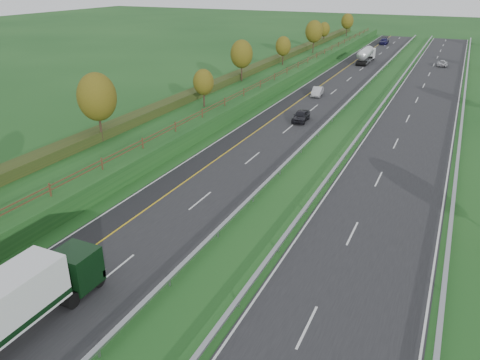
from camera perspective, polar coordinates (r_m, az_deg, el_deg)
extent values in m
plane|color=#184519|center=(69.28, 13.43, 7.14)|extent=(400.00, 400.00, 0.00)
cube|color=black|center=(75.81, 8.31, 8.97)|extent=(10.50, 200.00, 0.04)
cube|color=black|center=(73.02, 20.84, 7.09)|extent=(10.50, 200.00, 0.04)
cube|color=black|center=(76.93, 5.62, 9.32)|extent=(3.00, 200.00, 0.04)
cube|color=silver|center=(77.34, 4.70, 9.46)|extent=(0.15, 200.00, 0.01)
cube|color=gold|center=(76.45, 6.69, 9.21)|extent=(0.15, 200.00, 0.01)
cube|color=silver|center=(74.57, 12.06, 8.47)|extent=(0.15, 200.00, 0.01)
cube|color=silver|center=(73.49, 16.93, 7.74)|extent=(0.15, 200.00, 0.01)
cube|color=silver|center=(72.89, 24.78, 6.44)|extent=(0.15, 200.00, 0.01)
cube|color=silver|center=(34.67, -14.84, -10.43)|extent=(0.15, 4.00, 0.01)
cube|color=silver|center=(29.14, 8.18, -17.28)|extent=(0.15, 4.00, 0.01)
cube|color=silver|center=(43.11, -4.88, -2.51)|extent=(0.15, 4.00, 0.01)
cube|color=silver|center=(38.81, 13.53, -6.32)|extent=(0.15, 4.00, 0.01)
cube|color=silver|center=(52.94, 1.52, 2.70)|extent=(0.15, 4.00, 0.01)
cube|color=silver|center=(49.50, 16.54, 0.13)|extent=(0.15, 4.00, 0.01)
cube|color=silver|center=(63.52, 5.88, 6.22)|extent=(0.15, 4.00, 0.01)
cube|color=silver|center=(60.69, 18.46, 4.25)|extent=(0.15, 4.00, 0.01)
cube|color=silver|center=(74.54, 9.01, 8.70)|extent=(0.15, 4.00, 0.01)
cube|color=silver|center=(72.14, 19.78, 7.08)|extent=(0.15, 4.00, 0.01)
cube|color=silver|center=(85.82, 11.35, 10.51)|extent=(0.15, 4.00, 0.01)
cube|color=silver|center=(83.74, 20.75, 9.12)|extent=(0.15, 4.00, 0.01)
cube|color=silver|center=(97.27, 13.16, 11.89)|extent=(0.15, 4.00, 0.01)
cube|color=silver|center=(95.44, 21.49, 10.66)|extent=(0.15, 4.00, 0.01)
cube|color=silver|center=(108.84, 14.60, 12.97)|extent=(0.15, 4.00, 0.01)
cube|color=silver|center=(107.21, 22.08, 11.87)|extent=(0.15, 4.00, 0.01)
cube|color=silver|center=(120.49, 15.78, 13.84)|extent=(0.15, 4.00, 0.01)
cube|color=silver|center=(119.02, 22.55, 12.83)|extent=(0.15, 4.00, 0.01)
cube|color=silver|center=(132.21, 16.75, 14.54)|extent=(0.15, 4.00, 0.01)
cube|color=silver|center=(130.87, 22.94, 13.62)|extent=(0.15, 4.00, 0.01)
cube|color=silver|center=(143.97, 17.57, 15.13)|extent=(0.15, 4.00, 0.01)
cube|color=silver|center=(142.74, 23.26, 14.28)|extent=(0.15, 4.00, 0.01)
cube|color=silver|center=(155.77, 18.26, 15.63)|extent=(0.15, 4.00, 0.01)
cube|color=silver|center=(154.63, 23.54, 14.83)|extent=(0.15, 4.00, 0.01)
cube|color=silver|center=(167.60, 18.87, 16.06)|extent=(0.15, 4.00, 0.01)
cube|color=silver|center=(166.54, 23.78, 15.31)|extent=(0.15, 4.00, 0.01)
cube|color=#184519|center=(80.13, -0.70, 10.74)|extent=(12.00, 200.00, 2.00)
cube|color=#263716|center=(80.67, -2.01, 11.94)|extent=(2.20, 180.00, 1.10)
cube|color=#422B19|center=(78.00, 2.34, 11.52)|extent=(0.08, 184.00, 0.10)
cube|color=#422B19|center=(77.91, 2.35, 11.81)|extent=(0.08, 184.00, 0.10)
cube|color=#422B19|center=(42.13, -22.15, -1.11)|extent=(0.12, 0.12, 1.20)
cube|color=#422B19|center=(46.33, -16.48, 1.93)|extent=(0.12, 0.12, 1.20)
cube|color=#422B19|center=(51.02, -11.79, 4.42)|extent=(0.12, 0.12, 1.20)
cube|color=#422B19|center=(56.07, -7.89, 6.46)|extent=(0.12, 0.12, 1.20)
cube|color=#422B19|center=(61.40, -4.62, 8.13)|extent=(0.12, 0.12, 1.20)
cube|color=#422B19|center=(66.93, -1.87, 9.51)|extent=(0.12, 0.12, 1.20)
cube|color=#422B19|center=(72.62, 0.47, 10.66)|extent=(0.12, 0.12, 1.20)
cube|color=#422B19|center=(78.44, 2.49, 11.63)|extent=(0.12, 0.12, 1.20)
cube|color=#422B19|center=(84.36, 4.23, 12.45)|extent=(0.12, 0.12, 1.20)
cube|color=#422B19|center=(90.35, 5.76, 13.15)|extent=(0.12, 0.12, 1.20)
cube|color=#422B19|center=(96.42, 7.10, 13.76)|extent=(0.12, 0.12, 1.20)
cube|color=#422B19|center=(102.53, 8.28, 14.29)|extent=(0.12, 0.12, 1.20)
cube|color=#422B19|center=(108.69, 9.34, 14.76)|extent=(0.12, 0.12, 1.20)
cube|color=#422B19|center=(114.89, 10.29, 15.17)|extent=(0.12, 0.12, 1.20)
cube|color=#422B19|center=(121.12, 11.14, 15.54)|extent=(0.12, 0.12, 1.20)
cube|color=#422B19|center=(127.38, 11.91, 15.86)|extent=(0.12, 0.12, 1.20)
cube|color=#422B19|center=(133.66, 12.62, 16.16)|extent=(0.12, 0.12, 1.20)
cube|color=#422B19|center=(139.96, 13.26, 16.42)|extent=(0.12, 0.12, 1.20)
cube|color=#422B19|center=(146.28, 13.84, 16.66)|extent=(0.12, 0.12, 1.20)
cube|color=#422B19|center=(152.61, 14.38, 16.88)|extent=(0.12, 0.12, 1.20)
cube|color=#422B19|center=(158.96, 14.88, 17.08)|extent=(0.12, 0.12, 1.20)
cube|color=#422B19|center=(165.32, 15.34, 17.27)|extent=(0.12, 0.12, 1.20)
cube|color=gray|center=(74.30, 12.58, 8.83)|extent=(0.32, 200.00, 0.18)
cube|color=gray|center=(28.08, -16.81, -19.51)|extent=(0.10, 0.14, 0.56)
cube|color=gray|center=(32.23, -8.58, -12.22)|extent=(0.10, 0.14, 0.56)
cube|color=gray|center=(37.24, -2.70, -6.57)|extent=(0.10, 0.14, 0.56)
cube|color=gray|center=(42.81, 1.63, -2.28)|extent=(0.10, 0.14, 0.56)
cube|color=gray|center=(48.75, 4.91, 1.00)|extent=(0.10, 0.14, 0.56)
cube|color=gray|center=(54.94, 7.47, 3.56)|extent=(0.10, 0.14, 0.56)
cube|color=gray|center=(61.31, 9.51, 5.59)|extent=(0.10, 0.14, 0.56)
cube|color=gray|center=(67.80, 11.18, 7.23)|extent=(0.10, 0.14, 0.56)
cube|color=gray|center=(74.38, 12.56, 8.57)|extent=(0.10, 0.14, 0.56)
cube|color=gray|center=(81.03, 13.72, 9.69)|extent=(0.10, 0.14, 0.56)
cube|color=gray|center=(87.74, 14.72, 10.64)|extent=(0.10, 0.14, 0.56)
cube|color=gray|center=(94.49, 15.57, 11.45)|extent=(0.10, 0.14, 0.56)
cube|color=gray|center=(101.27, 16.32, 12.15)|extent=(0.10, 0.14, 0.56)
cube|color=gray|center=(108.08, 16.97, 12.76)|extent=(0.10, 0.14, 0.56)
cube|color=gray|center=(114.92, 17.55, 13.30)|extent=(0.10, 0.14, 0.56)
cube|color=gray|center=(121.77, 18.07, 13.78)|extent=(0.10, 0.14, 0.56)
cube|color=gray|center=(128.64, 18.54, 14.20)|extent=(0.10, 0.14, 0.56)
cube|color=gray|center=(135.52, 18.95, 14.58)|extent=(0.10, 0.14, 0.56)
cube|color=gray|center=(142.42, 19.33, 14.92)|extent=(0.10, 0.14, 0.56)
cube|color=gray|center=(149.32, 19.68, 15.23)|extent=(0.10, 0.14, 0.56)
cube|color=gray|center=(156.23, 19.99, 15.51)|extent=(0.10, 0.14, 0.56)
cube|color=gray|center=(163.15, 20.28, 15.77)|extent=(0.10, 0.14, 0.56)
cube|color=gray|center=(170.08, 20.55, 16.01)|extent=(0.10, 0.14, 0.56)
cube|color=gray|center=(73.43, 16.48, 8.25)|extent=(0.32, 200.00, 0.18)
cube|color=gray|center=(30.17, -0.15, -14.77)|extent=(0.10, 0.14, 0.56)
cube|color=gray|center=(35.47, 4.71, -8.32)|extent=(0.10, 0.14, 0.56)
cube|color=gray|center=(41.28, 8.14, -3.57)|extent=(0.10, 0.14, 0.56)
cube|color=gray|center=(47.41, 10.69, -0.02)|extent=(0.10, 0.14, 0.56)
cube|color=gray|center=(53.76, 12.64, 2.71)|extent=(0.10, 0.14, 0.56)
cube|color=gray|center=(60.25, 14.18, 4.86)|extent=(0.10, 0.14, 0.56)
cube|color=gray|center=(66.84, 15.42, 6.58)|extent=(0.10, 0.14, 0.56)
cube|color=gray|center=(73.51, 16.45, 7.99)|extent=(0.10, 0.14, 0.56)
cube|color=gray|center=(80.24, 17.31, 9.16)|extent=(0.10, 0.14, 0.56)
cube|color=gray|center=(87.01, 18.05, 10.15)|extent=(0.10, 0.14, 0.56)
cube|color=gray|center=(93.81, 18.68, 11.00)|extent=(0.10, 0.14, 0.56)
cube|color=gray|center=(100.64, 19.22, 11.73)|extent=(0.10, 0.14, 0.56)
cube|color=gray|center=(107.49, 19.70, 12.36)|extent=(0.10, 0.14, 0.56)
cube|color=gray|center=(114.36, 20.13, 12.92)|extent=(0.10, 0.14, 0.56)
cube|color=gray|center=(121.24, 20.50, 13.41)|extent=(0.10, 0.14, 0.56)
cube|color=gray|center=(128.14, 20.84, 13.86)|extent=(0.10, 0.14, 0.56)
cube|color=gray|center=(135.05, 21.15, 14.25)|extent=(0.10, 0.14, 0.56)
cube|color=gray|center=(141.96, 21.42, 14.61)|extent=(0.10, 0.14, 0.56)
cube|color=gray|center=(148.89, 21.68, 14.93)|extent=(0.10, 0.14, 0.56)
cube|color=gray|center=(155.82, 21.91, 15.23)|extent=(0.10, 0.14, 0.56)
cube|color=gray|center=(162.76, 22.12, 15.49)|extent=(0.10, 0.14, 0.56)
cube|color=gray|center=(169.70, 22.31, 15.74)|extent=(0.10, 0.14, 0.56)
cube|color=gray|center=(72.75, 25.45, 6.77)|extent=(0.32, 200.00, 0.18)
cube|color=gray|center=(34.05, 23.54, -12.02)|extent=(0.10, 0.14, 0.56)
cube|color=gray|center=(46.36, 24.51, -2.44)|extent=(0.10, 0.14, 0.56)
cube|color=gray|center=(59.43, 25.05, 3.03)|extent=(0.10, 0.14, 0.56)
cube|color=gray|center=(72.84, 25.40, 6.51)|extent=(0.10, 0.14, 0.56)
cube|color=gray|center=(86.44, 25.64, 8.90)|extent=(0.10, 0.14, 0.56)
cube|color=gray|center=(100.15, 25.82, 10.64)|extent=(0.10, 0.14, 0.56)
cube|color=gray|center=(113.93, 25.95, 11.96)|extent=(0.10, 0.14, 0.56)
cube|color=gray|center=(127.76, 26.06, 13.00)|extent=(0.10, 0.14, 0.56)
cube|color=gray|center=(141.62, 26.15, 13.83)|extent=(0.10, 0.14, 0.56)
cube|color=gray|center=(155.50, 26.22, 14.51)|extent=(0.10, 0.14, 0.56)
cube|color=gray|center=(169.41, 26.28, 15.08)|extent=(0.10, 0.14, 0.56)
cylinder|color=#2D2116|center=(54.08, -16.61, 6.12)|extent=(0.24, 0.24, 3.15)
ellipsoid|color=#4B4110|center=(53.19, -17.05, 9.67)|extent=(4.20, 4.20, 5.25)
cylinder|color=#2D2116|center=(66.67, -4.41, 9.82)|extent=(0.24, 0.24, 2.16)
ellipsoid|color=#4B4110|center=(66.14, -4.48, 11.82)|extent=(2.88, 2.88, 3.60)
cylinder|color=#2D2116|center=(83.38, 0.20, 12.97)|extent=(0.24, 0.24, 2.88)
ellipsoid|color=#4B4110|center=(82.84, 0.20, 15.12)|extent=(3.84, 3.84, 4.80)
cylinder|color=#2D2116|center=(99.47, 5.24, 14.48)|extent=(0.24, 0.24, 2.34)
ellipsoid|color=#4B4110|center=(99.09, 5.29, 15.95)|extent=(3.12, 3.12, 3.90)
cylinder|color=#2D2116|center=(116.04, 8.91, 15.81)|extent=(0.24, 0.24, 3.06)
ellipsoid|color=#4B4110|center=(115.64, 9.02, 17.46)|extent=(4.08, 4.08, 5.10)
cylinder|color=#2D2116|center=(133.95, 10.15, 16.59)|extent=(0.24, 0.24, 2.25)
ellipsoid|color=#4B4110|center=(133.68, 10.23, 17.64)|extent=(3.00, 3.00, 3.75)
cylinder|color=#2D2116|center=(150.82, 12.85, 17.24)|extent=(0.24, 0.24, 2.70)
ellipsoid|color=#4B4110|center=(150.54, 12.96, 18.36)|extent=(3.60, 3.60, 4.50)
cube|color=black|center=(32.47, -19.30, -10.03)|extent=(2.50, 2.40, 2.50)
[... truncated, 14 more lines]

